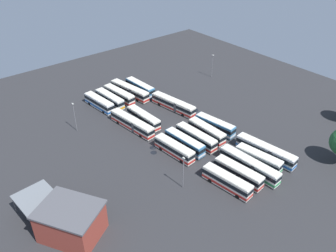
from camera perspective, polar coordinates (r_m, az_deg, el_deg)
ground_plane at (r=94.69m, az=1.01°, el=-0.69°), size 127.14×127.14×0.00m
bus_row0_slot0 at (r=87.12m, az=15.59°, el=-3.95°), size 15.37×4.27×3.40m
bus_row0_slot1 at (r=84.20m, az=14.48°, el=-5.19°), size 11.45×4.07×3.40m
bus_row0_slot2 at (r=81.82m, az=13.07°, el=-6.23°), size 15.30×3.37×3.40m
bus_row0_slot3 at (r=79.26m, az=11.38°, el=-7.44°), size 11.81×3.69×3.40m
bus_row0_slot4 at (r=76.65m, az=9.56°, el=-8.84°), size 11.79×3.86×3.40m
bus_row1_slot0 at (r=94.23m, az=7.64°, el=0.11°), size 11.86×4.14×3.40m
bus_row1_slot1 at (r=91.49m, az=6.29°, el=-0.87°), size 11.42×2.62×3.40m
bus_row1_slot2 at (r=89.03m, az=4.58°, el=-1.81°), size 12.33×3.14×3.40m
bus_row1_slot3 at (r=86.90m, az=2.71°, el=-2.70°), size 11.88×3.27×3.40m
bus_row1_slot4 at (r=84.68m, az=1.03°, el=-3.73°), size 11.57×3.49×3.40m
bus_row2_slot0 at (r=103.24m, az=0.90°, el=3.52°), size 15.38×4.58×3.40m
bus_row2_slot3 at (r=96.85m, az=-4.00°, el=1.32°), size 12.11×2.81×3.40m
bus_row2_slot4 at (r=94.63m, az=-5.85°, el=0.40°), size 15.36×4.10×3.40m
bus_row3_slot0 at (r=113.59m, az=-4.58°, el=6.28°), size 12.19×2.99×3.40m
bus_row3_slot1 at (r=111.77m, az=-6.24°, el=5.73°), size 15.38×4.59×3.40m
bus_row3_slot2 at (r=109.72m, az=-7.95°, el=5.06°), size 12.53×3.66×3.40m
bus_row3_slot3 at (r=107.64m, az=-9.45°, el=4.35°), size 11.85×3.25×3.40m
bus_row3_slot4 at (r=106.10m, az=-11.12°, el=3.73°), size 11.88×3.53×3.40m
depot_building at (r=67.96m, az=-15.49°, el=-14.72°), size 13.78×12.93×6.53m
maintenance_shelter at (r=72.71m, az=-20.32°, el=-11.25°), size 9.92×7.77×4.17m
lamp_post_near_entrance at (r=123.87m, az=7.20°, el=9.81°), size 0.56×0.28×8.17m
lamp_post_far_corner at (r=95.29m, az=-14.92°, el=1.58°), size 0.56×0.28×8.35m
lamp_post_mid_lot at (r=73.99m, az=2.49°, el=-7.38°), size 0.56×0.28×8.09m
puddle_front_lane at (r=103.36m, az=-4.52°, el=2.31°), size 1.54×1.54×0.01m
puddle_near_shelter at (r=86.54m, az=-2.34°, el=-4.33°), size 1.64×1.64×0.01m
puddle_back_corner at (r=88.15m, az=-2.47°, el=-3.55°), size 1.63×1.63×0.01m
puddle_centre_drain at (r=104.10m, az=4.11°, el=2.56°), size 3.01×3.01×0.01m
puddle_between_rows at (r=100.31m, az=4.88°, el=1.27°), size 1.84×1.84×0.01m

